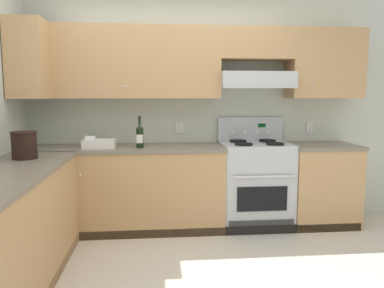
{
  "coord_description": "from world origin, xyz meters",
  "views": [
    {
      "loc": [
        -0.15,
        -2.81,
        1.45
      ],
      "look_at": [
        0.18,
        0.7,
        1.0
      ],
      "focal_mm": 35.49,
      "sensor_mm": 36.0,
      "label": 1
    }
  ],
  "objects": [
    {
      "name": "ground_plane",
      "position": [
        0.0,
        0.0,
        0.0
      ],
      "size": [
        7.04,
        7.04,
        0.0
      ],
      "primitive_type": "plane",
      "color": "beige"
    },
    {
      "name": "bowl",
      "position": [
        -0.75,
        1.18,
        0.94
      ],
      "size": [
        0.33,
        0.22,
        0.08
      ],
      "color": "white",
      "rests_on": "counter_back_run"
    },
    {
      "name": "wine_bottle",
      "position": [
        -0.33,
        1.15,
        1.04
      ],
      "size": [
        0.08,
        0.08,
        0.33
      ],
      "color": "black",
      "rests_on": "counter_back_run"
    },
    {
      "name": "bucket",
      "position": [
        -1.28,
        0.54,
        1.03
      ],
      "size": [
        0.22,
        0.22,
        0.24
      ],
      "color": "black",
      "rests_on": "counter_left_run"
    },
    {
      "name": "paper_towel_roll",
      "position": [
        -0.86,
        1.28,
        0.97
      ],
      "size": [
        0.11,
        0.12,
        0.12
      ],
      "color": "white",
      "rests_on": "counter_back_run"
    },
    {
      "name": "wall_back",
      "position": [
        0.4,
        1.53,
        1.48
      ],
      "size": [
        4.68,
        0.57,
        2.55
      ],
      "color": "beige",
      "rests_on": "ground_plane"
    },
    {
      "name": "counter_left_run",
      "position": [
        -1.24,
        -0.0,
        0.45
      ],
      "size": [
        0.63,
        1.91,
        0.91
      ],
      "color": "tan",
      "rests_on": "ground_plane"
    },
    {
      "name": "stove",
      "position": [
        0.94,
        1.25,
        0.48
      ],
      "size": [
        0.76,
        0.62,
        1.2
      ],
      "color": "#B7BABC",
      "rests_on": "ground_plane"
    },
    {
      "name": "counter_back_run",
      "position": [
        0.08,
        1.24,
        0.45
      ],
      "size": [
        3.6,
        0.65,
        0.91
      ],
      "color": "tan",
      "rests_on": "ground_plane"
    }
  ]
}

